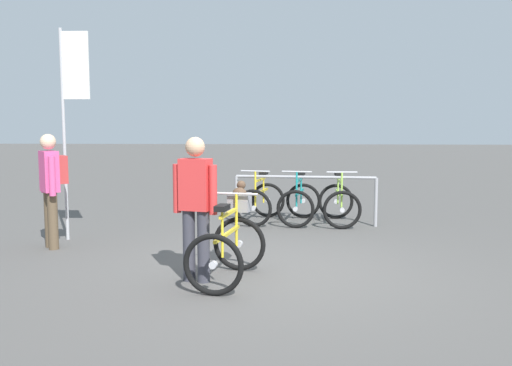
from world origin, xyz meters
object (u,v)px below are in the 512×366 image
at_px(person_with_featured_bike, 196,202).
at_px(featured_bicycle, 230,238).
at_px(racked_bike_teal, 300,203).
at_px(racked_bike_yellow, 261,202).
at_px(pedestrian_with_backpack, 51,183).
at_px(racked_bike_lime, 339,203).
at_px(banner_flag, 71,94).

bearing_deg(person_with_featured_bike, featured_bicycle, 16.17).
bearing_deg(racked_bike_teal, person_with_featured_bike, -108.65).
bearing_deg(racked_bike_yellow, pedestrian_with_backpack, -142.19).
distance_m(racked_bike_yellow, racked_bike_lime, 1.40).
height_order(racked_bike_teal, racked_bike_lime, same).
xyz_separation_m(racked_bike_teal, pedestrian_with_backpack, (-3.59, -2.19, 0.57)).
xyz_separation_m(racked_bike_yellow, pedestrian_with_backpack, (-2.90, -2.25, 0.57)).
relative_size(racked_bike_lime, pedestrian_with_backpack, 0.67).
distance_m(racked_bike_lime, featured_bicycle, 3.92).
distance_m(racked_bike_teal, banner_flag, 4.27).
relative_size(racked_bike_lime, banner_flag, 0.34).
relative_size(racked_bike_teal, pedestrian_with_backpack, 0.72).
bearing_deg(racked_bike_lime, banner_flag, -159.57).
distance_m(pedestrian_with_backpack, banner_flag, 1.42).
relative_size(racked_bike_yellow, person_with_featured_bike, 0.74).
bearing_deg(featured_bicycle, banner_flag, 142.13).
bearing_deg(racked_bike_yellow, featured_bicycle, -92.93).
relative_size(racked_bike_teal, racked_bike_lime, 1.07).
height_order(racked_bike_yellow, person_with_featured_bike, person_with_featured_bike).
xyz_separation_m(featured_bicycle, person_with_featured_bike, (-0.38, -0.11, 0.42)).
xyz_separation_m(racked_bike_lime, person_with_featured_bike, (-1.96, -3.69, 0.54)).
xyz_separation_m(featured_bicycle, pedestrian_with_backpack, (-2.71, 1.44, 0.45)).
xyz_separation_m(racked_bike_yellow, person_with_featured_bike, (-0.57, -3.80, 0.54)).
xyz_separation_m(racked_bike_teal, racked_bike_lime, (0.70, -0.05, 0.00)).
distance_m(featured_bicycle, person_with_featured_bike, 0.58).
bearing_deg(person_with_featured_bike, racked_bike_yellow, 81.54).
height_order(racked_bike_lime, pedestrian_with_backpack, pedestrian_with_backpack).
bearing_deg(featured_bicycle, racked_bike_lime, 66.12).
relative_size(racked_bike_teal, banner_flag, 0.37).
height_order(racked_bike_lime, person_with_featured_bike, person_with_featured_bike).
height_order(racked_bike_yellow, featured_bicycle, featured_bicycle).
bearing_deg(person_with_featured_bike, banner_flag, 136.21).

